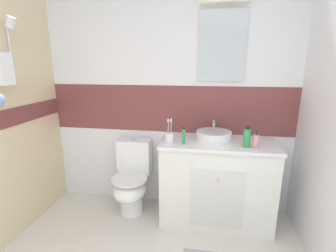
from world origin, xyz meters
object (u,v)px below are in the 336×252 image
Objects in this scene: sink_basin at (214,135)px; toothpaste_tube_upright at (184,136)px; toothbrush_cup at (169,137)px; toilet at (132,180)px; soap_dispenser at (256,141)px; mouthwash_bottle at (247,137)px.

sink_basin is 0.33m from toothpaste_tube_upright.
sink_basin is 0.44m from toothbrush_cup.
soap_dispenser is (1.20, -0.16, 0.55)m from toilet.
toothpaste_tube_upright is (-0.28, -0.17, 0.03)m from sink_basin.
toothbrush_cup is 0.69m from mouthwash_bottle.
toilet is 0.71m from toothbrush_cup.
toothbrush_cup is 0.77m from soap_dispenser.
sink_basin is 0.48× the size of toilet.
sink_basin reaches higher than toilet.
toothpaste_tube_upright is at bearing -4.94° from toothbrush_cup.
sink_basin is at bearing 1.29° from toilet.
sink_basin is at bearing 31.35° from toothpaste_tube_upright.
toilet is at bearing 172.68° from mouthwash_bottle.
soap_dispenser is 0.98× the size of toothpaste_tube_upright.
sink_basin is 1.00m from toilet.
toilet is 3.42× the size of toothbrush_cup.
toothpaste_tube_upright is at bearing -148.65° from sink_basin.
sink_basin is 2.37× the size of soap_dispenser.
toilet is at bearing 162.13° from toothbrush_cup.
sink_basin and soap_dispenser have the same top height.
mouthwash_bottle reaches higher than sink_basin.
mouthwash_bottle is at bearing -30.09° from sink_basin.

